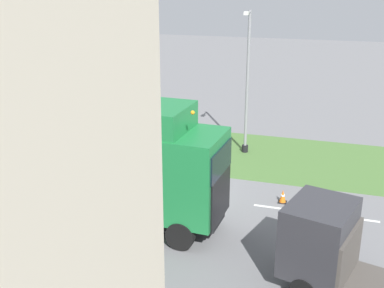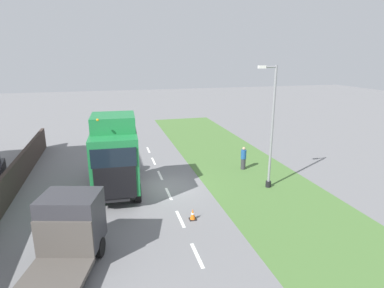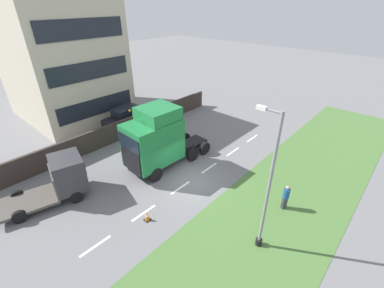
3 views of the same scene
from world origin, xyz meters
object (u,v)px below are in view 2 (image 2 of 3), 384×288
lamp_post (271,134)px  lorry_cab (115,156)px  flatbed_truck (69,230)px  pedestrian (243,158)px  traffic_cone_lead (193,214)px

lamp_post → lorry_cab: bearing=-7.8°
flatbed_truck → lorry_cab: bearing=86.9°
lamp_post → pedestrian: lamp_post is taller
lorry_cab → traffic_cone_lead: lorry_cab is taller
flatbed_truck → lamp_post: bearing=38.7°
traffic_cone_lead → lorry_cab: bearing=-48.4°
lorry_cab → flatbed_truck: lorry_cab is taller
flatbed_truck → traffic_cone_lead: (-5.64, -2.11, -1.17)m
flatbed_truck → pedestrian: size_ratio=3.29×
lorry_cab → pedestrian: (-9.09, -2.21, -1.59)m
lamp_post → traffic_cone_lead: lamp_post is taller
lorry_cab → pedestrian: size_ratio=4.26×
flatbed_truck → traffic_cone_lead: 6.13m
flatbed_truck → traffic_cone_lead: flatbed_truck is taller
lorry_cab → lamp_post: lamp_post is taller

